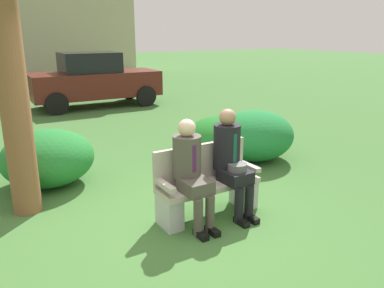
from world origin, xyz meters
name	(u,v)px	position (x,y,z in m)	size (l,w,h in m)	color
ground_plane	(187,224)	(0.00, 0.00, 0.00)	(80.00, 80.00, 0.00)	#406F33
park_bench	(207,185)	(0.36, 0.11, 0.39)	(1.33, 0.44, 0.90)	#B7AD9E
seated_man_left	(191,168)	(0.05, 0.00, 0.72)	(0.34, 0.72, 1.29)	#4C473D
seated_man_right	(231,157)	(0.64, 0.00, 0.75)	(0.34, 0.72, 1.35)	black
shrub_near_bench	(48,158)	(-1.14, 2.19, 0.43)	(1.38, 1.26, 0.86)	#237930
shrub_mid_lawn	(255,135)	(2.34, 1.50, 0.45)	(1.45, 1.33, 0.91)	#207C37
shrub_far_lawn	(220,139)	(1.74, 1.75, 0.41)	(1.32, 1.21, 0.82)	#207225
parked_car_far	(94,80)	(1.54, 8.20, 0.84)	(3.95, 1.81, 1.68)	#591E19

